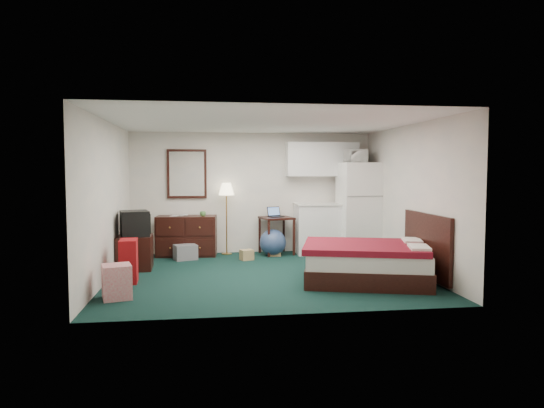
{
  "coord_description": "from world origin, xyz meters",
  "views": [
    {
      "loc": [
        -0.96,
        -7.86,
        1.72
      ],
      "look_at": [
        0.14,
        0.21,
        1.16
      ],
      "focal_mm": 32.0,
      "sensor_mm": 36.0,
      "label": 1
    }
  ],
  "objects": [
    {
      "name": "laptop",
      "position": [
        0.46,
        1.94,
        0.87
      ],
      "size": [
        0.36,
        0.33,
        0.2
      ],
      "primitive_type": null,
      "rotation": [
        0.0,
        0.0,
        0.4
      ],
      "color": "black",
      "rests_on": "desk"
    },
    {
      "name": "cardboard_box_a",
      "position": [
        -0.2,
        1.34,
        0.1
      ],
      "size": [
        0.28,
        0.26,
        0.2
      ],
      "primitive_type": null,
      "rotation": [
        0.0,
        0.0,
        0.32
      ],
      "color": "olive",
      "rests_on": "floor"
    },
    {
      "name": "mug",
      "position": [
        -1.03,
        1.86,
        0.87
      ],
      "size": [
        0.15,
        0.13,
        0.12
      ],
      "primitive_type": "imported",
      "rotation": [
        0.0,
        0.0,
        -0.35
      ],
      "color": "#4D8741",
      "rests_on": "dresser"
    },
    {
      "name": "book_b",
      "position": [
        -1.5,
        2.07,
        0.92
      ],
      "size": [
        0.17,
        0.03,
        0.22
      ],
      "primitive_type": "imported",
      "rotation": [
        0.0,
        0.0,
        0.04
      ],
      "color": "olive",
      "rests_on": "dresser"
    },
    {
      "name": "floor",
      "position": [
        0.0,
        0.0,
        0.0
      ],
      "size": [
        5.0,
        4.5,
        0.01
      ],
      "primitive_type": "cube",
      "color": "black",
      "rests_on": "ground"
    },
    {
      "name": "bed",
      "position": [
        1.48,
        -0.73,
        0.29
      ],
      "size": [
        2.14,
        1.86,
        0.58
      ],
      "primitive_type": null,
      "rotation": [
        0.0,
        0.0,
        -0.27
      ],
      "color": "maroon",
      "rests_on": "floor"
    },
    {
      "name": "desk",
      "position": [
        0.46,
        1.93,
        0.38
      ],
      "size": [
        0.73,
        0.73,
        0.77
      ],
      "primitive_type": null,
      "rotation": [
        0.0,
        0.0,
        0.23
      ],
      "color": "black",
      "rests_on": "floor"
    },
    {
      "name": "tv_stand",
      "position": [
        -2.21,
        0.75,
        0.29
      ],
      "size": [
        0.61,
        0.66,
        0.59
      ],
      "primitive_type": null,
      "rotation": [
        0.0,
        0.0,
        0.04
      ],
      "color": "black",
      "rests_on": "floor"
    },
    {
      "name": "upper_cabinets",
      "position": [
        1.45,
        2.08,
        1.95
      ],
      "size": [
        1.5,
        0.35,
        0.7
      ],
      "primitive_type": null,
      "color": "white",
      "rests_on": "walls"
    },
    {
      "name": "ceiling",
      "position": [
        0.0,
        0.0,
        2.5
      ],
      "size": [
        5.0,
        4.5,
        0.01
      ],
      "primitive_type": "cube",
      "color": "silver",
      "rests_on": "walls"
    },
    {
      "name": "fridge",
      "position": [
        2.13,
        1.68,
        0.94
      ],
      "size": [
        0.79,
        0.79,
        1.88
      ],
      "primitive_type": null,
      "rotation": [
        0.0,
        0.0,
        0.02
      ],
      "color": "white",
      "rests_on": "floor"
    },
    {
      "name": "floor_lamp",
      "position": [
        -0.55,
        2.05,
        0.73
      ],
      "size": [
        0.38,
        0.38,
        1.47
      ],
      "primitive_type": null,
      "rotation": [
        0.0,
        0.0,
        0.23
      ],
      "color": "#BF893E",
      "rests_on": "floor"
    },
    {
      "name": "cardboard_box_b",
      "position": [
        0.41,
        1.74,
        0.13
      ],
      "size": [
        0.23,
        0.27,
        0.26
      ],
      "primitive_type": null,
      "rotation": [
        0.0,
        0.0,
        -0.04
      ],
      "color": "olive",
      "rests_on": "floor"
    },
    {
      "name": "dresser",
      "position": [
        -1.36,
        1.98,
        0.4
      ],
      "size": [
        1.23,
        0.64,
        0.81
      ],
      "primitive_type": null,
      "rotation": [
        0.0,
        0.0,
        -0.09
      ],
      "color": "black",
      "rests_on": "floor"
    },
    {
      "name": "book_a",
      "position": [
        -1.66,
        1.96,
        0.91
      ],
      "size": [
        0.15,
        0.06,
        0.2
      ],
      "primitive_type": "imported",
      "rotation": [
        0.0,
        0.0,
        -0.3
      ],
      "color": "olive",
      "rests_on": "dresser"
    },
    {
      "name": "file_bin",
      "position": [
        -1.37,
        1.53,
        0.15
      ],
      "size": [
        0.49,
        0.43,
        0.29
      ],
      "primitive_type": null,
      "rotation": [
        0.0,
        0.0,
        0.33
      ],
      "color": "slate",
      "rests_on": "floor"
    },
    {
      "name": "headboard",
      "position": [
        2.46,
        -0.73,
        0.55
      ],
      "size": [
        0.06,
        1.56,
        1.0
      ],
      "primitive_type": null,
      "color": "black",
      "rests_on": "walls"
    },
    {
      "name": "kitchen_counter",
      "position": [
        1.34,
        1.91,
        0.51
      ],
      "size": [
        0.94,
        0.72,
        1.01
      ],
      "primitive_type": null,
      "rotation": [
        0.0,
        0.0,
        -0.02
      ],
      "color": "white",
      "rests_on": "floor"
    },
    {
      "name": "suitcase",
      "position": [
        -2.15,
        -0.29,
        0.33
      ],
      "size": [
        0.28,
        0.43,
        0.67
      ],
      "primitive_type": null,
      "rotation": [
        0.0,
        0.0,
        0.07
      ],
      "color": "maroon",
      "rests_on": "floor"
    },
    {
      "name": "mirror",
      "position": [
        -1.35,
        2.22,
        1.65
      ],
      "size": [
        0.8,
        0.06,
        1.0
      ],
      "primitive_type": null,
      "color": "white",
      "rests_on": "walls"
    },
    {
      "name": "crt_tv",
      "position": [
        -2.2,
        0.72,
        0.8
      ],
      "size": [
        0.59,
        0.61,
        0.44
      ],
      "primitive_type": null,
      "rotation": [
        0.0,
        0.0,
        0.25
      ],
      "color": "black",
      "rests_on": "tv_stand"
    },
    {
      "name": "walls",
      "position": [
        0.0,
        0.0,
        1.25
      ],
      "size": [
        5.01,
        4.51,
        2.5
      ],
      "color": "silver",
      "rests_on": "floor"
    },
    {
      "name": "microwave",
      "position": [
        2.04,
        1.67,
        2.04
      ],
      "size": [
        0.54,
        0.39,
        0.33
      ],
      "primitive_type": "imported",
      "rotation": [
        0.0,
        0.0,
        -0.27
      ],
      "color": "white",
      "rests_on": "fridge"
    },
    {
      "name": "retail_box",
      "position": [
        -2.16,
        -1.23,
        0.23
      ],
      "size": [
        0.45,
        0.45,
        0.46
      ],
      "primitive_type": null,
      "rotation": [
        0.0,
        0.0,
        0.26
      ],
      "color": "beige",
      "rests_on": "floor"
    },
    {
      "name": "exercise_ball",
      "position": [
        0.36,
        1.75,
        0.27
      ],
      "size": [
        0.66,
        0.66,
        0.53
      ],
      "primitive_type": "sphere",
      "rotation": [
        0.0,
        0.0,
        -0.27
      ],
      "color": "navy",
      "rests_on": "floor"
    }
  ]
}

